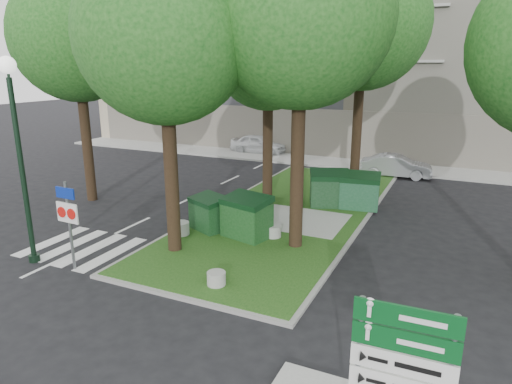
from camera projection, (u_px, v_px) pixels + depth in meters
The scene contains 23 objects.
ground at pixel (168, 295), 12.35m from camera, with size 120.00×120.00×0.00m, color black.
median_island at pixel (290, 212), 19.11m from camera, with size 6.00×16.00×0.12m, color #184614.
median_kerb at pixel (290, 212), 19.12m from camera, with size 6.30×16.30×0.10m, color gray.
building_sidewalk at pixel (343, 163), 28.48m from camera, with size 42.00×3.00×0.12m, color #999993.
zebra_crossing at pixel (102, 252), 15.18m from camera, with size 5.00×3.00×0.01m, color silver.
apartment_building at pixel (375, 36), 32.88m from camera, with size 41.00×12.00×16.00m, color tan.
tree_median_near_left at pixel (167, 18), 13.18m from camera, with size 5.20×5.20×10.53m.
tree_median_mid at pixel (271, 40), 18.74m from camera, with size 4.80×4.80×9.99m.
tree_median_far at pixel (366, 9), 19.70m from camera, with size 5.80×5.80×11.93m.
tree_street_left at pixel (77, 24), 18.99m from camera, with size 5.40×5.40×11.00m.
dumpster_a at pixel (209, 213), 16.79m from camera, with size 1.67×1.47×1.30m.
dumpster_b at pixel (247, 217), 16.03m from camera, with size 1.87×1.51×1.53m.
dumpster_c at pixel (329, 189), 19.61m from camera, with size 1.98×1.69×1.55m.
dumpster_d at pixel (360, 191), 19.29m from camera, with size 1.78×1.37×1.52m.
bollard_left at pixel (181, 228), 16.36m from camera, with size 0.63×0.63×0.45m, color #A5A6A1.
bollard_right at pixel (216, 278), 12.62m from camera, with size 0.52×0.52×0.37m, color #9D9D98.
bollard_mid at pixel (273, 231), 16.15m from camera, with size 0.58×0.58×0.41m, color #A5A5A0.
litter_bin at pixel (370, 193), 20.35m from camera, with size 0.41×0.41×0.72m, color #DBF11C.
street_lamp at pixel (17, 138), 13.40m from camera, with size 0.50×0.50×6.26m.
traffic_sign_pole at pixel (68, 214), 13.45m from camera, with size 0.82×0.09×2.75m.
directional_sign at pixel (402, 367), 6.27m from camera, with size 1.42×0.13×2.83m.
car_white at pixel (258, 144), 31.74m from camera, with size 1.58×3.94×1.34m, color white.
car_silver at pixel (396, 166), 25.10m from camera, with size 1.32×3.79×1.25m, color #94969B.
Camera 1 is at (6.86, -9.09, 6.02)m, focal length 32.00 mm.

